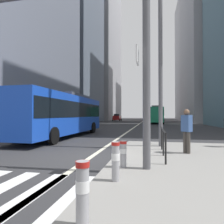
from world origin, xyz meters
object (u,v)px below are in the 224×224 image
at_px(city_bus_blue_oncoming, 63,113).
at_px(sedan_white_oncoming, 21,124).
at_px(city_bus_red_receding, 157,114).
at_px(car_receding_far, 157,118).
at_px(street_lamp_post, 160,42).
at_px(car_receding_near, 155,118).
at_px(pedestrian_waiting, 187,129).
at_px(car_oncoming_mid, 117,117).
at_px(bollard_right, 123,153).
at_px(traffic_signal_gantry, 75,36).
at_px(bollard_front, 83,190).
at_px(bollard_left, 116,159).
at_px(city_bus_red_distant, 152,114).

bearing_deg(city_bus_blue_oncoming, sedan_white_oncoming, -177.33).
xyz_separation_m(city_bus_red_receding, car_receding_far, (0.37, 11.19, -0.85)).
bearing_deg(street_lamp_post, city_bus_blue_oncoming, 150.56).
distance_m(car_receding_near, pedestrian_waiting, 43.41).
xyz_separation_m(city_bus_blue_oncoming, car_oncoming_mid, (-2.87, 39.77, -0.85)).
xyz_separation_m(city_bus_red_receding, bollard_right, (-1.68, -34.66, -1.26)).
xyz_separation_m(car_receding_far, traffic_signal_gantry, (-3.55, -45.90, 3.14)).
bearing_deg(car_receding_far, traffic_signal_gantry, -94.42).
xyz_separation_m(bollard_front, pedestrian_waiting, (2.29, 5.78, 0.48)).
bearing_deg(city_bus_blue_oncoming, bollard_right, -54.64).
relative_size(sedan_white_oncoming, bollard_right, 5.71).
height_order(car_oncoming_mid, car_receding_near, same).
bearing_deg(city_bus_red_receding, car_receding_far, 88.12).
bearing_deg(car_oncoming_mid, traffic_signal_gantry, -81.48).
height_order(city_bus_blue_oncoming, bollard_left, city_bus_blue_oncoming).
height_order(sedan_white_oncoming, pedestrian_waiting, sedan_white_oncoming).
height_order(car_receding_near, street_lamp_post, street_lamp_post).
distance_m(city_bus_red_distant, car_oncoming_mid, 13.35).
bearing_deg(car_oncoming_mid, city_bus_red_distant, 45.93).
xyz_separation_m(city_bus_blue_oncoming, traffic_signal_gantry, (4.32, -8.24, 2.29)).
distance_m(city_bus_blue_oncoming, bollard_right, 10.12).
bearing_deg(city_bus_red_receding, sedan_white_oncoming, -112.31).
bearing_deg(car_oncoming_mid, bollard_right, -79.73).
height_order(traffic_signal_gantry, bollard_front, traffic_signal_gantry).
distance_m(city_bus_red_receding, pedestrian_waiting, 32.08).
height_order(city_bus_red_distant, traffic_signal_gantry, traffic_signal_gantry).
distance_m(sedan_white_oncoming, city_bus_red_receding, 28.80).
bearing_deg(traffic_signal_gantry, car_receding_near, 86.37).
relative_size(traffic_signal_gantry, bollard_right, 8.48).
height_order(car_oncoming_mid, pedestrian_waiting, car_oncoming_mid).
height_order(car_oncoming_mid, bollard_right, car_oncoming_mid).
bearing_deg(car_receding_far, pedestrian_waiting, -89.82).
xyz_separation_m(car_receding_near, street_lamp_post, (-0.19, -41.79, 4.29)).
bearing_deg(street_lamp_post, bollard_front, -100.28).
xyz_separation_m(city_bus_red_distant, car_receding_near, (0.85, -11.53, -0.85)).
bearing_deg(car_receding_far, car_oncoming_mid, 168.92).
xyz_separation_m(sedan_white_oncoming, traffic_signal_gantry, (7.75, -8.08, 3.14)).
height_order(city_bus_red_distant, bollard_front, city_bus_red_distant).
height_order(city_bus_red_receding, car_oncoming_mid, city_bus_red_receding).
height_order(city_bus_blue_oncoming, pedestrian_waiting, city_bus_blue_oncoming).
distance_m(city_bus_blue_oncoming, street_lamp_post, 8.80).
bearing_deg(car_oncoming_mid, city_bus_blue_oncoming, -85.87).
distance_m(traffic_signal_gantry, bollard_left, 3.97).
distance_m(city_bus_red_distant, car_receding_near, 11.59).
bearing_deg(sedan_white_oncoming, pedestrian_waiting, -25.42).
bearing_deg(car_receding_near, bollard_left, -91.73).
bearing_deg(sedan_white_oncoming, car_receding_near, 74.30).
xyz_separation_m(city_bus_blue_oncoming, bollard_right, (5.81, -8.19, -1.26)).
relative_size(city_bus_blue_oncoming, city_bus_red_receding, 1.03).
relative_size(bollard_front, bollard_left, 0.99).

